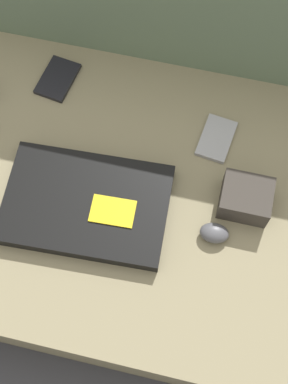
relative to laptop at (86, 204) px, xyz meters
name	(u,v)px	position (x,y,z in m)	size (l,w,h in m)	color
ground_plane	(144,221)	(0.11, 0.05, -0.17)	(8.00, 8.00, 0.00)	#38383D
couch_seat	(144,209)	(0.11, 0.05, -0.10)	(1.04, 0.69, 0.16)	#847A5B
couch_backrest	(188,2)	(0.11, 0.50, 0.09)	(1.04, 0.20, 0.52)	#60755B
laptop	(86,204)	(0.00, 0.00, 0.00)	(0.35, 0.24, 0.03)	black
computer_mouse	(214,233)	(0.27, 0.00, 0.00)	(0.06, 0.04, 0.03)	#4C4C51
phone_silver	(216,139)	(0.24, 0.22, -0.01)	(0.08, 0.11, 0.01)	#99999E
phone_black	(58,79)	(-0.15, 0.29, -0.01)	(0.09, 0.12, 0.01)	black
camera_pouch	(246,198)	(0.32, 0.08, 0.01)	(0.10, 0.09, 0.06)	#38332D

